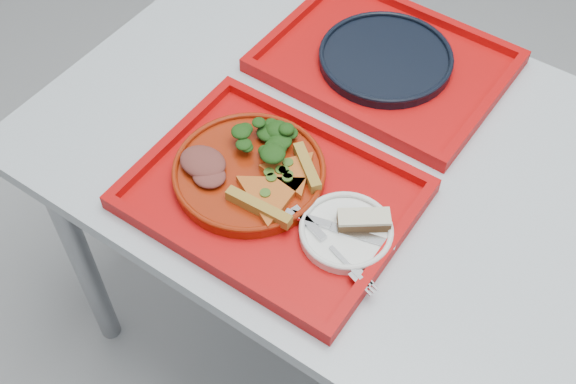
# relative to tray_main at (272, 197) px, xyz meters

# --- Properties ---
(ground) EXTENTS (10.00, 10.00, 0.00)m
(ground) POSITION_rel_tray_main_xyz_m (0.28, 0.18, -0.76)
(ground) COLOR #95989D
(ground) RESTS_ON ground
(table) EXTENTS (1.60, 0.80, 0.75)m
(table) POSITION_rel_tray_main_xyz_m (0.28, 0.18, -0.08)
(table) COLOR #A5B1BA
(table) RESTS_ON ground
(tray_main) EXTENTS (0.45, 0.35, 0.01)m
(tray_main) POSITION_rel_tray_main_xyz_m (0.00, 0.00, 0.00)
(tray_main) COLOR #B50909
(tray_main) RESTS_ON table
(tray_far) EXTENTS (0.46, 0.36, 0.01)m
(tray_far) POSITION_rel_tray_main_xyz_m (-0.01, 0.39, 0.00)
(tray_far) COLOR #B50909
(tray_far) RESTS_ON table
(dinner_plate) EXTENTS (0.26, 0.26, 0.02)m
(dinner_plate) POSITION_rel_tray_main_xyz_m (-0.05, 0.01, 0.02)
(dinner_plate) COLOR maroon
(dinner_plate) RESTS_ON tray_main
(side_plate) EXTENTS (0.15, 0.15, 0.01)m
(side_plate) POSITION_rel_tray_main_xyz_m (0.14, 0.00, 0.01)
(side_plate) COLOR white
(side_plate) RESTS_ON tray_main
(navy_plate) EXTENTS (0.26, 0.26, 0.02)m
(navy_plate) POSITION_rel_tray_main_xyz_m (-0.01, 0.39, 0.01)
(navy_plate) COLOR black
(navy_plate) RESTS_ON tray_far
(pizza_slice_a) EXTENTS (0.12, 0.14, 0.02)m
(pizza_slice_a) POSITION_rel_tray_main_xyz_m (0.01, -0.02, 0.03)
(pizza_slice_a) COLOR orange
(pizza_slice_a) RESTS_ON dinner_plate
(pizza_slice_b) EXTENTS (0.15, 0.15, 0.02)m
(pizza_slice_b) POSITION_rel_tray_main_xyz_m (0.01, 0.04, 0.03)
(pizza_slice_b) COLOR orange
(pizza_slice_b) RESTS_ON dinner_plate
(salad_heap) EXTENTS (0.10, 0.09, 0.05)m
(salad_heap) POSITION_rel_tray_main_xyz_m (-0.07, 0.07, 0.05)
(salad_heap) COLOR black
(salad_heap) RESTS_ON dinner_plate
(meat_portion) EXTENTS (0.08, 0.07, 0.03)m
(meat_portion) POSITION_rel_tray_main_xyz_m (-0.12, -0.03, 0.04)
(meat_portion) COLOR brown
(meat_portion) RESTS_ON dinner_plate
(dessert_bar) EXTENTS (0.09, 0.08, 0.02)m
(dessert_bar) POSITION_rel_tray_main_xyz_m (0.16, 0.03, 0.03)
(dessert_bar) COLOR #452717
(dessert_bar) RESTS_ON side_plate
(knife) EXTENTS (0.18, 0.06, 0.01)m
(knife) POSITION_rel_tray_main_xyz_m (0.14, -0.00, 0.02)
(knife) COLOR silver
(knife) RESTS_ON side_plate
(fork) EXTENTS (0.18, 0.08, 0.01)m
(fork) POSITION_rel_tray_main_xyz_m (0.14, -0.04, 0.02)
(fork) COLOR silver
(fork) RESTS_ON side_plate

